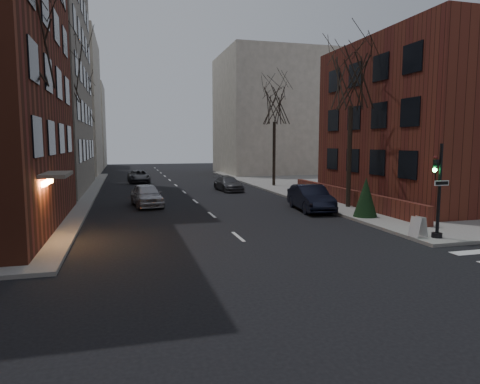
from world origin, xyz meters
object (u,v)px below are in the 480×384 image
tree_left_b (62,73)px  evergreen_shrub (366,197)px  car_lane_far (139,176)px  tree_left_c (82,104)px  sandwich_board (418,227)px  traffic_signal (438,197)px  tree_right_a (352,80)px  tree_left_a (22,39)px  tree_right_b (274,106)px  streetlamp_near (67,142)px  parked_sedan (311,198)px  car_lane_silver (147,195)px  car_lane_gray (228,184)px  streetlamp_far (91,142)px

tree_left_b → evergreen_shrub: bearing=-34.7°
car_lane_far → tree_left_b: bearing=-113.1°
tree_left_c → sandwich_board: (16.10, -30.68, -7.43)m
tree_left_b → tree_left_c: tree_left_b is taller
traffic_signal → tree_right_a: (0.86, 9.01, 6.12)m
tree_left_a → sandwich_board: 18.52m
tree_left_b → tree_right_a: bearing=-24.4°
tree_right_b → car_lane_far: bearing=146.9°
evergreen_shrub → sandwich_board: bearing=-96.3°
tree_left_a → tree_left_b: size_ratio=0.95×
streetlamp_near → sandwich_board: bearing=-39.3°
tree_right_a → parked_sedan: size_ratio=2.02×
tree_right_a → sandwich_board: tree_right_a is taller
sandwich_board → evergreen_shrub: bearing=72.5°
tree_right_b → evergreen_shrub: tree_right_b is taller
car_lane_silver → evergreen_shrub: evergreen_shrub is taller
car_lane_gray → sandwich_board: car_lane_gray is taller
sandwich_board → traffic_signal: bearing=-38.1°
streetlamp_near → evergreen_shrub: (16.07, -7.55, -3.01)m
streetlamp_far → tree_left_b: bearing=-92.1°
tree_left_a → tree_right_a: bearing=12.8°
car_lane_far → evergreen_shrub: (11.29, -25.52, 0.58)m
tree_left_c → tree_right_a: 28.17m
parked_sedan → car_lane_silver: size_ratio=1.10×
car_lane_far → streetlamp_near: bearing=-106.9°
traffic_signal → evergreen_shrub: size_ratio=1.86×
tree_left_c → tree_right_a: same height
car_lane_far → car_lane_gray: bearing=-56.3°
car_lane_silver → car_lane_far: 17.49m
traffic_signal → tree_left_a: 18.66m
car_lane_gray → car_lane_far: car_lane_far is taller
car_lane_silver → evergreen_shrub: size_ratio=2.03×
parked_sedan → sandwich_board: size_ratio=5.41×
streetlamp_far → car_lane_silver: 20.38m
streetlamp_far → tree_right_b: bearing=-30.5°
streetlamp_far → parked_sedan: bearing=-59.1°
parked_sedan → streetlamp_far: bearing=126.5°
car_lane_silver → streetlamp_far: bearing=97.1°
tree_left_a → tree_right_a: (17.60, 4.00, -0.44)m
tree_left_a → streetlamp_near: 9.07m
car_lane_far → evergreen_shrub: bearing=-68.2°
tree_left_b → car_lane_gray: tree_left_b is taller
tree_left_c → car_lane_silver: (5.32, -17.52, -7.28)m
parked_sedan → car_lane_gray: parked_sedan is taller
tree_left_b → tree_right_a: (17.60, -8.00, -0.88)m
car_lane_far → sandwich_board: bearing=-72.7°
tree_left_b → streetlamp_far: tree_left_b is taller
tree_left_c → car_lane_silver: tree_left_c is taller
streetlamp_near → car_lane_gray: (12.05, 7.87, -3.62)m
tree_right_a → tree_left_c: bearing=128.7°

